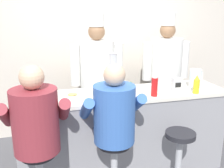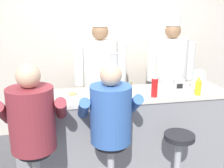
# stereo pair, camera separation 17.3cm
# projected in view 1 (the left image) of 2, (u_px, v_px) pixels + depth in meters

# --- Properties ---
(wall_back) EXTENTS (10.00, 0.06, 2.70)m
(wall_back) POSITION_uv_depth(u_px,v_px,m) (100.00, 45.00, 4.01)
(wall_back) COLOR beige
(wall_back) RESTS_ON ground_plane
(diner_counter) EXTENTS (2.38, 0.59, 0.97)m
(diner_counter) POSITION_uv_depth(u_px,v_px,m) (123.00, 132.00, 3.07)
(diner_counter) COLOR gray
(diner_counter) RESTS_ON ground_plane
(ketchup_bottle_red) EXTENTS (0.07, 0.07, 0.26)m
(ketchup_bottle_red) POSITION_uv_depth(u_px,v_px,m) (155.00, 85.00, 2.79)
(ketchup_bottle_red) COLOR red
(ketchup_bottle_red) RESTS_ON diner_counter
(mustard_bottle_yellow) EXTENTS (0.07, 0.07, 0.21)m
(mustard_bottle_yellow) POSITION_uv_depth(u_px,v_px,m) (196.00, 85.00, 2.89)
(mustard_bottle_yellow) COLOR yellow
(mustard_bottle_yellow) RESTS_ON diner_counter
(hot_sauce_bottle_orange) EXTENTS (0.03, 0.03, 0.13)m
(hot_sauce_bottle_orange) POSITION_uv_depth(u_px,v_px,m) (131.00, 88.00, 2.91)
(hot_sauce_bottle_orange) COLOR orange
(hot_sauce_bottle_orange) RESTS_ON diner_counter
(water_pitcher_clear) EXTENTS (0.16, 0.14, 0.22)m
(water_pitcher_clear) POSITION_uv_depth(u_px,v_px,m) (195.00, 79.00, 3.09)
(water_pitcher_clear) COLOR silver
(water_pitcher_clear) RESTS_ON diner_counter
(breakfast_plate) EXTENTS (0.23, 0.23, 0.05)m
(breakfast_plate) POSITION_uv_depth(u_px,v_px,m) (73.00, 96.00, 2.79)
(breakfast_plate) COLOR white
(breakfast_plate) RESTS_ON diner_counter
(cereal_bowl) EXTENTS (0.17, 0.17, 0.05)m
(cereal_bowl) POSITION_uv_depth(u_px,v_px,m) (123.00, 97.00, 2.73)
(cereal_bowl) COLOR #4C7FB7
(cereal_bowl) RESTS_ON diner_counter
(coffee_mug_white) EXTENTS (0.13, 0.09, 0.08)m
(coffee_mug_white) POSITION_uv_depth(u_px,v_px,m) (90.00, 90.00, 2.88)
(coffee_mug_white) COLOR white
(coffee_mug_white) RESTS_ON diner_counter
(cup_stack_steel) EXTENTS (0.10, 0.10, 0.42)m
(cup_stack_steel) POSITION_uv_depth(u_px,v_px,m) (113.00, 71.00, 3.05)
(cup_stack_steel) COLOR #B7BABF
(cup_stack_steel) RESTS_ON diner_counter
(napkin_dispenser_chrome) EXTENTS (0.11, 0.07, 0.15)m
(napkin_dispenser_chrome) POSITION_uv_depth(u_px,v_px,m) (177.00, 84.00, 3.00)
(napkin_dispenser_chrome) COLOR silver
(napkin_dispenser_chrome) RESTS_ON diner_counter
(diner_seated_maroon) EXTENTS (0.60, 0.60, 1.45)m
(diner_seated_maroon) POSITION_uv_depth(u_px,v_px,m) (36.00, 124.00, 2.27)
(diner_seated_maroon) COLOR #B2B5BA
(diner_seated_maroon) RESTS_ON ground_plane
(diner_seated_blue) EXTENTS (0.58, 0.57, 1.42)m
(diner_seated_blue) POSITION_uv_depth(u_px,v_px,m) (113.00, 117.00, 2.44)
(diner_seated_blue) COLOR #B2B5BA
(diner_seated_blue) RESTS_ON ground_plane
(empty_stool_round) EXTENTS (0.31, 0.31, 0.68)m
(empty_stool_round) POSITION_uv_depth(u_px,v_px,m) (179.00, 152.00, 2.70)
(empty_stool_round) COLOR #B2B5BA
(empty_stool_round) RESTS_ON ground_plane
(cook_in_whites_near) EXTENTS (0.72, 0.46, 1.84)m
(cook_in_whites_near) POSITION_uv_depth(u_px,v_px,m) (97.00, 76.00, 3.56)
(cook_in_whites_near) COLOR #232328
(cook_in_whites_near) RESTS_ON ground_plane
(cook_in_whites_far) EXTENTS (0.72, 0.46, 1.83)m
(cook_in_whites_far) POSITION_uv_depth(u_px,v_px,m) (165.00, 71.00, 3.84)
(cook_in_whites_far) COLOR #232328
(cook_in_whites_far) RESTS_ON ground_plane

